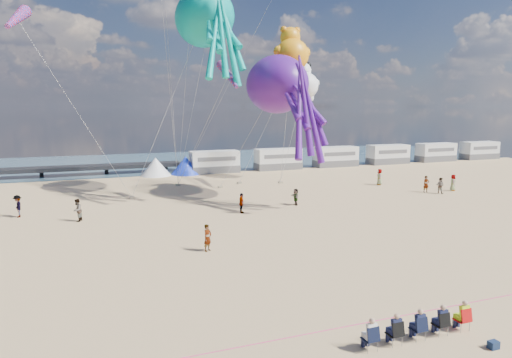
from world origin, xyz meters
name	(u,v)px	position (x,y,z in m)	size (l,w,h in m)	color
ground	(308,281)	(0.00, 0.00, 0.00)	(120.00, 120.00, 0.00)	#DAB47E
water	(155,162)	(0.00, 55.00, 0.02)	(120.00, 120.00, 0.00)	#365668
motorhome_0	(215,162)	(6.00, 40.00, 1.50)	(6.60, 2.50, 3.00)	silver
motorhome_1	(278,159)	(15.50, 40.00, 1.50)	(6.60, 2.50, 3.00)	silver
motorhome_2	(336,157)	(25.00, 40.00, 1.50)	(6.60, 2.50, 3.00)	silver
motorhome_3	(388,154)	(34.50, 40.00, 1.50)	(6.60, 2.50, 3.00)	silver
motorhome_4	(436,152)	(44.00, 40.00, 1.50)	(6.60, 2.50, 3.00)	silver
motorhome_5	(479,150)	(53.50, 40.00, 1.50)	(6.60, 2.50, 3.00)	silver
tent_white	(156,167)	(-2.00, 40.00, 1.20)	(4.00, 4.00, 2.40)	white
tent_blue	(186,165)	(2.00, 40.00, 1.20)	(4.00, 4.00, 2.40)	#1933CC
spectator_row	(418,324)	(1.28, -6.85, 0.65)	(6.10, 0.90, 1.30)	black
cooler_navy	(493,345)	(3.51, -8.42, 0.15)	(0.38, 0.28, 0.30)	#162746
rope_line	(362,323)	(0.00, -5.00, 0.02)	(0.03, 0.03, 34.00)	#F2338C
standing_person	(208,238)	(-3.59, 6.76, 0.86)	(0.63, 0.41, 1.72)	tan
beachgoer_0	(380,177)	(21.29, 23.67, 0.94)	(0.68, 0.45, 1.87)	#7F6659
beachgoer_1	(440,186)	(24.07, 17.02, 0.84)	(0.82, 0.53, 1.67)	#7F6659
beachgoer_2	(18,206)	(-15.95, 20.87, 0.92)	(0.89, 0.70, 1.84)	#7F6659
beachgoer_3	(242,203)	(1.71, 15.80, 0.87)	(1.12, 0.64, 1.74)	#7F6659
beachgoer_4	(296,197)	(7.45, 17.16, 0.77)	(0.90, 0.37, 1.53)	#7F6659
beachgoer_5	(426,184)	(23.12, 18.03, 0.88)	(1.64, 0.52, 1.77)	#7F6659
beachgoer_6	(453,183)	(26.54, 17.82, 0.88)	(0.64, 0.42, 1.76)	#7F6659
beachgoer_7	(77,210)	(-11.35, 17.66, 0.91)	(0.89, 0.58, 1.81)	#7F6659
sandbag_a	(132,198)	(-6.44, 25.50, 0.11)	(0.50, 0.35, 0.22)	gray
sandbag_b	(220,187)	(3.42, 28.23, 0.11)	(0.50, 0.35, 0.22)	gray
sandbag_c	(280,182)	(10.97, 28.73, 0.11)	(0.50, 0.35, 0.22)	gray
sandbag_d	(239,183)	(6.28, 30.08, 0.11)	(0.50, 0.35, 0.22)	gray
sandbag_e	(178,185)	(-0.76, 31.21, 0.11)	(0.50, 0.35, 0.22)	gray
kite_octopus_teal	(204,18)	(1.37, 26.12, 17.79)	(4.64, 10.83, 12.38)	#05A99C
kite_octopus_purple	(277,85)	(7.27, 21.34, 11.12)	(4.58, 10.69, 12.21)	#511689
kite_panda	(304,86)	(14.82, 30.52, 11.49)	(4.04, 3.80, 5.71)	white
kite_teddy_orange	(292,55)	(9.92, 23.65, 14.19)	(4.17, 3.93, 5.89)	#FF9D13
windsock_left	(17,18)	(-15.07, 22.25, 16.00)	(1.10, 6.61, 6.61)	red
windsock_mid	(280,96)	(10.21, 27.36, 10.14)	(1.00, 6.57, 6.57)	red
windsock_right	(228,75)	(2.17, 20.70, 11.84)	(0.90, 4.85, 4.85)	red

